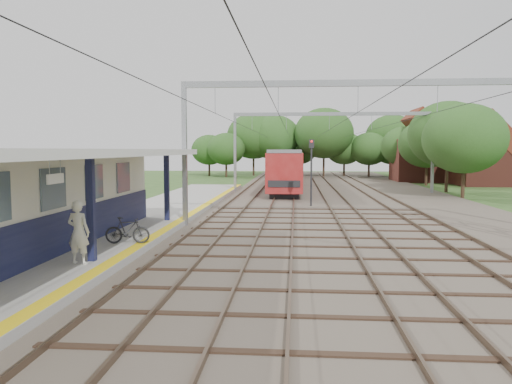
{
  "coord_description": "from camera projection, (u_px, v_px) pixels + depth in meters",
  "views": [
    {
      "loc": [
        0.34,
        -8.7,
        3.76
      ],
      "look_at": [
        -1.69,
        16.77,
        1.6
      ],
      "focal_mm": 35.0,
      "sensor_mm": 36.0,
      "label": 1
    }
  ],
  "objects": [
    {
      "name": "ground",
      "position": [
        275.0,
        359.0,
        8.98
      ],
      "size": [
        160.0,
        160.0,
        0.0
      ],
      "primitive_type": "plane",
      "color": "#2D4C1E",
      "rests_on": "ground"
    },
    {
      "name": "ballast_bed",
      "position": [
        343.0,
        198.0,
        38.46
      ],
      "size": [
        18.0,
        90.0,
        0.1
      ],
      "primitive_type": "cube",
      "color": "#473D33",
      "rests_on": "ground"
    },
    {
      "name": "platform",
      "position": [
        129.0,
        226.0,
        23.47
      ],
      "size": [
        5.0,
        52.0,
        0.35
      ],
      "primitive_type": "cube",
      "color": "gray",
      "rests_on": "ground"
    },
    {
      "name": "yellow_stripe",
      "position": [
        175.0,
        223.0,
        23.28
      ],
      "size": [
        0.45,
        52.0,
        0.01
      ],
      "primitive_type": "cube",
      "color": "yellow",
      "rests_on": "platform"
    },
    {
      "name": "station_building",
      "position": [
        16.0,
        202.0,
        16.47
      ],
      "size": [
        3.41,
        18.0,
        3.4
      ],
      "color": "beige",
      "rests_on": "platform"
    },
    {
      "name": "canopy",
      "position": [
        30.0,
        154.0,
        15.25
      ],
      "size": [
        6.4,
        20.0,
        3.44
      ],
      "color": "#12163B",
      "rests_on": "platform"
    },
    {
      "name": "rail_tracks",
      "position": [
        311.0,
        196.0,
        38.65
      ],
      "size": [
        11.8,
        88.0,
        0.15
      ],
      "color": "brown",
      "rests_on": "ballast_bed"
    },
    {
      "name": "catenary_system",
      "position": [
        342.0,
        124.0,
        33.36
      ],
      "size": [
        17.22,
        88.0,
        7.0
      ],
      "color": "gray",
      "rests_on": "ground"
    },
    {
      "name": "tree_band",
      "position": [
        323.0,
        141.0,
        65.0
      ],
      "size": [
        31.72,
        30.88,
        8.82
      ],
      "color": "#382619",
      "rests_on": "ground"
    },
    {
      "name": "house_near",
      "position": [
        491.0,
        157.0,
        52.75
      ],
      "size": [
        7.0,
        6.12,
        7.89
      ],
      "color": "brown",
      "rests_on": "ground"
    },
    {
      "name": "house_far",
      "position": [
        428.0,
        154.0,
        59.09
      ],
      "size": [
        8.0,
        6.12,
        8.66
      ],
      "color": "brown",
      "rests_on": "ground"
    },
    {
      "name": "person",
      "position": [
        78.0,
        232.0,
        14.87
      ],
      "size": [
        0.76,
        0.56,
        1.93
      ],
      "primitive_type": "imported",
      "rotation": [
        0.0,
        0.0,
        2.99
      ],
      "color": "silver",
      "rests_on": "platform"
    },
    {
      "name": "bicycle",
      "position": [
        127.0,
        230.0,
        18.15
      ],
      "size": [
        1.65,
        0.61,
        0.97
      ],
      "primitive_type": "imported",
      "rotation": [
        0.0,
        0.0,
        1.66
      ],
      "color": "black",
      "rests_on": "platform"
    },
    {
      "name": "train",
      "position": [
        288.0,
        166.0,
        53.43
      ],
      "size": [
        2.8,
        34.87,
        3.69
      ],
      "color": "black",
      "rests_on": "ballast_bed"
    },
    {
      "name": "signal_post",
      "position": [
        311.0,
        165.0,
        32.38
      ],
      "size": [
        0.34,
        0.29,
        4.44
      ],
      "rotation": [
        0.0,
        0.0,
        0.22
      ],
      "color": "black",
      "rests_on": "ground"
    }
  ]
}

